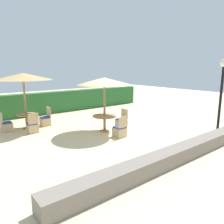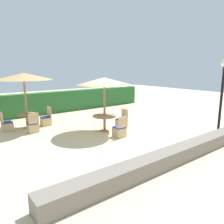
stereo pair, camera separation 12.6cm
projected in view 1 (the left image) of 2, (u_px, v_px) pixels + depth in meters
name	position (u px, v px, depth m)	size (l,w,h in m)	color
ground_plane	(120.00, 134.00, 9.87)	(40.00, 40.00, 0.00)	beige
hedge_row	(59.00, 102.00, 14.55)	(13.00, 0.70, 1.38)	#28602D
stone_border	(186.00, 151.00, 7.23)	(10.00, 0.56, 0.46)	slate
lamp_post	(222.00, 80.00, 10.06)	(0.36, 0.36, 3.32)	black
parasol_back_left	(23.00, 77.00, 10.23)	(2.67, 2.67, 2.68)	#93704C
round_table_back_left	(26.00, 118.00, 10.63)	(0.91, 0.91, 0.71)	#93704C
patio_chair_back_left_east	(46.00, 120.00, 11.21)	(0.46, 0.46, 0.93)	tan
patio_chair_back_left_south	(33.00, 127.00, 9.97)	(0.46, 0.46, 0.93)	tan
patio_chair_back_left_west	(6.00, 126.00, 10.13)	(0.46, 0.46, 0.93)	tan
parasol_center	(104.00, 82.00, 9.78)	(2.44, 2.44, 2.49)	#93704C
round_table_center	(105.00, 119.00, 10.13)	(1.12, 1.12, 0.75)	#93704C
patio_chair_center_east	(122.00, 122.00, 10.82)	(0.46, 0.46, 0.93)	tan
patio_chair_center_south	(120.00, 131.00, 9.37)	(0.46, 0.46, 0.93)	tan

